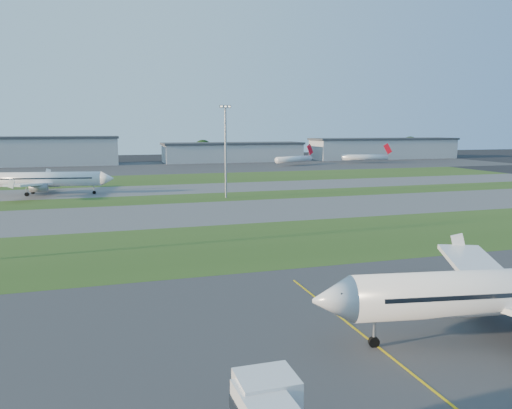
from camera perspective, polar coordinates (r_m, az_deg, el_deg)
name	(u,v)px	position (r m, az deg, el deg)	size (l,w,h in m)	color
grass_strip_a	(218,245)	(84.27, -4.35, -4.69)	(300.00, 34.00, 0.01)	#2E4B19
taxiway_a	(186,214)	(116.06, -7.96, -1.04)	(300.00, 32.00, 0.01)	#515154
grass_strip_b	(172,199)	(140.52, -9.59, 0.62)	(300.00, 18.00, 0.01)	#2E4B19
taxiway_b	(163,190)	(162.18, -10.62, 1.67)	(300.00, 26.00, 0.01)	#515154
grass_strip_c	(153,180)	(194.81, -11.74, 2.80)	(300.00, 40.00, 0.01)	#2E4B19
apron_far	(141,168)	(254.38, -13.03, 4.11)	(400.00, 80.00, 0.01)	#333335
yellow_line	(445,401)	(41.13, 20.79, -20.24)	(0.25, 60.00, 0.02)	gold
airliner_taxiing	(41,180)	(159.57, -23.31, 2.63)	(41.08, 34.57, 12.90)	white
mini_jet_near	(294,159)	(265.41, 4.39, 5.20)	(26.34, 14.51, 9.48)	white
mini_jet_far	(365,157)	(288.18, 12.37, 5.30)	(28.22, 9.10, 9.48)	white
light_mast_centre	(226,145)	(140.00, -3.50, 6.79)	(3.20, 0.70, 25.80)	gray
hangar_west	(48,151)	(284.53, -22.65, 5.67)	(71.40, 23.00, 15.20)	#9A9DA1
hangar_east	(233,152)	(292.57, -2.65, 6.01)	(81.60, 23.00, 11.20)	#9A9DA1
hangar_far_east	(384,148)	(331.90, 14.41, 6.24)	(96.90, 23.00, 13.20)	#9A9DA1
tree_mid_west	(98,153)	(294.32, -17.56, 5.67)	(9.90, 9.90, 10.80)	black
tree_mid_east	(203,149)	(302.86, -6.08, 6.28)	(11.55, 11.55, 12.60)	black
tree_east	(319,149)	(323.84, 7.20, 6.30)	(10.45, 10.45, 11.40)	black
tree_far_east	(410,146)	(361.56, 17.18, 6.44)	(12.65, 12.65, 13.80)	black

